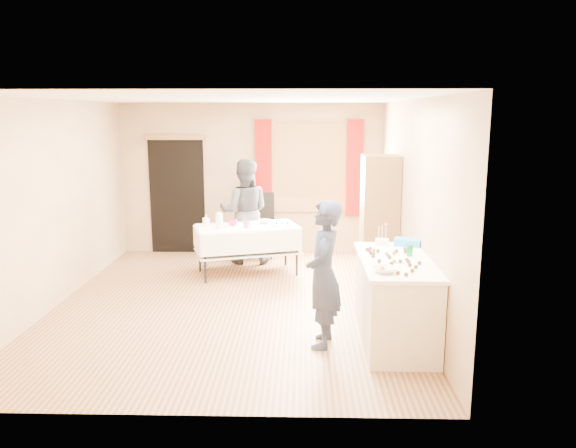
{
  "coord_description": "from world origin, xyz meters",
  "views": [
    {
      "loc": [
        0.89,
        -6.92,
        2.43
      ],
      "look_at": [
        0.71,
        0.0,
        1.06
      ],
      "focal_mm": 35.0,
      "sensor_mm": 36.0,
      "label": 1
    }
  ],
  "objects_px": {
    "party_table": "(247,245)",
    "chair": "(261,237)",
    "girl": "(324,274)",
    "cabinet": "(379,220)",
    "counter": "(395,300)",
    "woman": "(245,212)"
  },
  "relations": [
    {
      "from": "chair",
      "to": "woman",
      "type": "bearing_deg",
      "value": -117.81
    },
    {
      "from": "cabinet",
      "to": "girl",
      "type": "xyz_separation_m",
      "value": [
        -0.88,
        -2.28,
        -0.14
      ]
    },
    {
      "from": "cabinet",
      "to": "woman",
      "type": "distance_m",
      "value": 2.31
    },
    {
      "from": "cabinet",
      "to": "chair",
      "type": "relative_size",
      "value": 1.7
    },
    {
      "from": "party_table",
      "to": "chair",
      "type": "relative_size",
      "value": 1.57
    },
    {
      "from": "party_table",
      "to": "girl",
      "type": "xyz_separation_m",
      "value": [
        1.06,
        -2.68,
        0.33
      ]
    },
    {
      "from": "party_table",
      "to": "girl",
      "type": "distance_m",
      "value": 2.9
    },
    {
      "from": "cabinet",
      "to": "counter",
      "type": "distance_m",
      "value": 2.19
    },
    {
      "from": "party_table",
      "to": "woman",
      "type": "xyz_separation_m",
      "value": [
        -0.11,
        0.67,
        0.41
      ]
    },
    {
      "from": "counter",
      "to": "chair",
      "type": "height_order",
      "value": "chair"
    },
    {
      "from": "party_table",
      "to": "woman",
      "type": "height_order",
      "value": "woman"
    },
    {
      "from": "party_table",
      "to": "girl",
      "type": "relative_size",
      "value": 1.1
    },
    {
      "from": "chair",
      "to": "woman",
      "type": "relative_size",
      "value": 0.64
    },
    {
      "from": "counter",
      "to": "girl",
      "type": "xyz_separation_m",
      "value": [
        -0.78,
        -0.14,
        0.33
      ]
    },
    {
      "from": "chair",
      "to": "girl",
      "type": "bearing_deg",
      "value": -75.63
    },
    {
      "from": "cabinet",
      "to": "girl",
      "type": "height_order",
      "value": "cabinet"
    },
    {
      "from": "chair",
      "to": "counter",
      "type": "bearing_deg",
      "value": -64.3
    },
    {
      "from": "girl",
      "to": "woman",
      "type": "distance_m",
      "value": 3.54
    },
    {
      "from": "cabinet",
      "to": "counter",
      "type": "height_order",
      "value": "cabinet"
    },
    {
      "from": "cabinet",
      "to": "party_table",
      "type": "relative_size",
      "value": 1.08
    },
    {
      "from": "woman",
      "to": "party_table",
      "type": "bearing_deg",
      "value": 97.0
    },
    {
      "from": "party_table",
      "to": "woman",
      "type": "distance_m",
      "value": 0.79
    }
  ]
}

